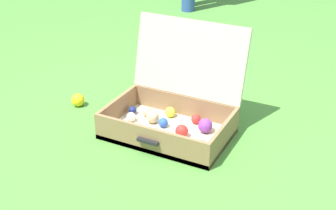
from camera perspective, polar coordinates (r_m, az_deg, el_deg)
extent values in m
plane|color=#4C8C38|center=(2.43, -1.38, -3.01)|extent=(16.00, 16.00, 0.00)
cube|color=beige|center=(2.38, 0.00, -3.41)|extent=(0.62, 0.40, 0.03)
cube|color=olive|center=(2.48, -6.18, -0.63)|extent=(0.02, 0.40, 0.14)
cube|color=olive|center=(2.25, 6.85, -3.91)|extent=(0.02, 0.40, 0.14)
cube|color=olive|center=(2.21, -2.25, -4.40)|extent=(0.58, 0.02, 0.14)
cube|color=olive|center=(2.50, 1.98, -0.26)|extent=(0.58, 0.02, 0.14)
cube|color=beige|center=(2.44, 2.66, 5.80)|extent=(0.62, 0.12, 0.39)
cube|color=black|center=(2.19, -2.52, -4.51)|extent=(0.11, 0.02, 0.02)
sphere|color=red|center=(2.32, -5.24, -3.09)|extent=(0.07, 0.07, 0.07)
sphere|color=#D1B784|center=(2.50, -2.61, -0.84)|extent=(0.05, 0.05, 0.05)
sphere|color=purple|center=(2.35, 4.61, -2.55)|extent=(0.07, 0.07, 0.07)
sphere|color=#D1B784|center=(2.35, -3.83, -2.74)|extent=(0.05, 0.05, 0.05)
sphere|color=red|center=(2.43, 3.45, -1.73)|extent=(0.05, 0.05, 0.05)
sphere|color=blue|center=(2.40, -0.54, -2.14)|extent=(0.05, 0.05, 0.05)
sphere|color=white|center=(2.21, 3.59, -4.64)|extent=(0.08, 0.08, 0.08)
sphere|color=navy|center=(2.52, -4.38, -0.65)|extent=(0.05, 0.05, 0.05)
sphere|color=white|center=(2.45, -4.55, -1.47)|extent=(0.05, 0.05, 0.05)
sphere|color=red|center=(2.29, -1.68, -3.53)|extent=(0.06, 0.06, 0.06)
sphere|color=red|center=(2.31, 1.69, -3.21)|extent=(0.07, 0.07, 0.07)
sphere|color=#CCDB38|center=(2.49, 0.27, -0.89)|extent=(0.06, 0.06, 0.06)
sphere|color=#D1B784|center=(2.43, -1.92, -1.48)|extent=(0.07, 0.07, 0.07)
sphere|color=yellow|center=(2.70, -11.02, 0.61)|extent=(0.07, 0.07, 0.07)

